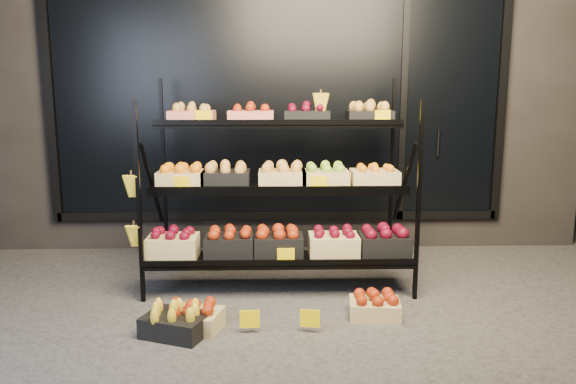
{
  "coord_description": "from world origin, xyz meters",
  "views": [
    {
      "loc": [
        -0.04,
        -3.84,
        1.58
      ],
      "look_at": [
        0.07,
        0.55,
        0.76
      ],
      "focal_mm": 35.0,
      "sensor_mm": 36.0,
      "label": 1
    }
  ],
  "objects_px": {
    "display_rack": "(278,188)",
    "floor_crate_midright": "(375,305)",
    "floor_crate_midleft": "(176,321)",
    "floor_crate_left": "(193,316)"
  },
  "relations": [
    {
      "from": "floor_crate_midright",
      "to": "floor_crate_midleft",
      "type": "bearing_deg",
      "value": -162.89
    },
    {
      "from": "floor_crate_midright",
      "to": "floor_crate_left",
      "type": "bearing_deg",
      "value": -166.19
    },
    {
      "from": "floor_crate_midleft",
      "to": "floor_crate_midright",
      "type": "bearing_deg",
      "value": 32.09
    },
    {
      "from": "floor_crate_midleft",
      "to": "floor_crate_midright",
      "type": "height_order",
      "value": "floor_crate_midleft"
    },
    {
      "from": "display_rack",
      "to": "floor_crate_midright",
      "type": "distance_m",
      "value": 1.23
    },
    {
      "from": "display_rack",
      "to": "floor_crate_left",
      "type": "distance_m",
      "value": 1.29
    },
    {
      "from": "display_rack",
      "to": "floor_crate_midleft",
      "type": "xyz_separation_m",
      "value": [
        -0.67,
        -1.01,
        -0.69
      ]
    },
    {
      "from": "display_rack",
      "to": "floor_crate_midright",
      "type": "xyz_separation_m",
      "value": [
        0.67,
        -0.75,
        -0.7
      ]
    },
    {
      "from": "display_rack",
      "to": "floor_crate_midleft",
      "type": "bearing_deg",
      "value": -123.61
    },
    {
      "from": "floor_crate_left",
      "to": "floor_crate_midleft",
      "type": "bearing_deg",
      "value": -121.82
    }
  ]
}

